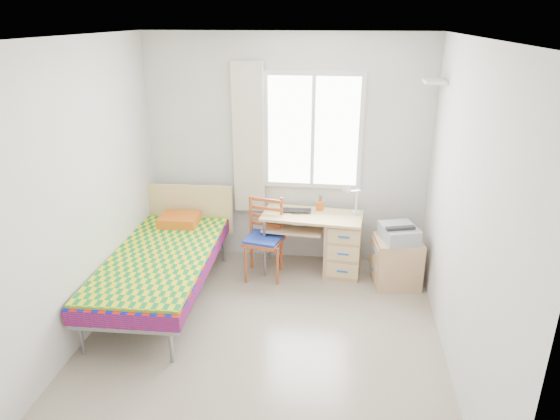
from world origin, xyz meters
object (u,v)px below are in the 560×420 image
object	(u,v)px
bed	(164,258)
chair	(265,233)
desk	(337,241)
cabinet	(396,262)
printer	(399,233)

from	to	relation	value
bed	chair	distance (m)	1.13
desk	cabinet	distance (m)	0.69
desk	printer	size ratio (longest dim) A/B	2.39
bed	desk	world-z (taller)	bed
bed	printer	bearing A→B (deg)	11.52
bed	cabinet	bearing A→B (deg)	12.01
desk	cabinet	xyz separation A→B (m)	(0.65, -0.19, -0.11)
printer	bed	bearing A→B (deg)	177.06
bed	printer	distance (m)	2.45
chair	desk	bearing A→B (deg)	23.03
desk	cabinet	size ratio (longest dim) A/B	2.11
desk	cabinet	bearing A→B (deg)	-11.37
cabinet	bed	bearing A→B (deg)	-173.90
bed	cabinet	xyz separation A→B (m)	(2.39, 0.59, -0.18)
desk	chair	world-z (taller)	chair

